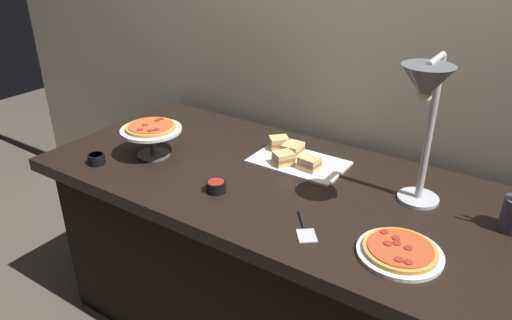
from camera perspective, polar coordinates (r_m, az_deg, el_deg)
back_wall at (r=2.05m, az=10.92°, el=14.24°), size 4.40×0.04×2.40m
buffet_table at (r=1.98m, az=2.93°, el=-11.94°), size 1.90×0.84×0.76m
heat_lamp at (r=1.47m, az=19.64°, el=6.89°), size 0.15×0.29×0.51m
pizza_plate_front at (r=1.45m, az=16.83°, el=-10.41°), size 0.25×0.25×0.03m
pizza_plate_center at (r=1.96m, az=-12.41°, el=3.34°), size 0.25×0.25×0.14m
sandwich_platter at (r=1.90m, az=4.60°, el=0.35°), size 0.37×0.23×0.06m
sauce_cup_near at (r=1.99m, az=-18.54°, el=0.15°), size 0.07×0.07×0.04m
sauce_cup_far at (r=1.69m, az=-4.80°, el=-3.12°), size 0.07×0.07×0.04m
serving_spatula at (r=1.51m, az=5.81°, el=-8.09°), size 0.13×0.15×0.01m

